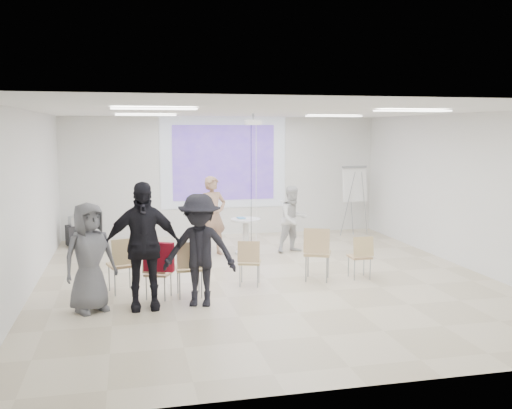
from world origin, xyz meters
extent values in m
cube|color=beige|center=(0.00, 0.00, -0.05)|extent=(8.00, 9.00, 0.10)
cube|color=white|center=(0.00, 0.00, 3.05)|extent=(8.00, 9.00, 0.10)
cube|color=silver|center=(0.00, 4.55, 1.50)|extent=(8.00, 0.10, 3.00)
cube|color=silver|center=(-4.05, 0.00, 1.50)|extent=(0.10, 9.00, 3.00)
cube|color=silver|center=(4.05, 0.00, 1.50)|extent=(0.10, 9.00, 3.00)
cube|color=silver|center=(0.00, 4.49, 1.85)|extent=(3.20, 0.01, 2.30)
cube|color=#5635B5|center=(0.00, 4.47, 1.85)|extent=(2.60, 0.01, 1.90)
cylinder|color=silver|center=(0.07, 2.09, 0.03)|extent=(0.52, 0.52, 0.05)
cylinder|color=silver|center=(0.07, 2.09, 0.38)|extent=(0.14, 0.14, 0.70)
cylinder|color=silver|center=(0.07, 2.09, 0.75)|extent=(0.71, 0.71, 0.04)
cube|color=white|center=(0.12, 2.06, 0.78)|extent=(0.25, 0.21, 0.01)
cube|color=#439CCB|center=(-0.03, 2.14, 0.79)|extent=(0.17, 0.23, 0.02)
imported|color=tan|center=(-0.63, 2.19, 0.96)|extent=(0.83, 0.70, 1.92)
imported|color=silver|center=(1.13, 2.07, 0.81)|extent=(0.92, 0.81, 1.62)
cube|color=white|center=(-0.45, 2.44, 1.27)|extent=(0.07, 0.11, 0.04)
cube|color=white|center=(0.95, 2.32, 1.09)|extent=(0.07, 0.13, 0.04)
cube|color=tan|center=(-2.52, -0.33, 0.46)|extent=(0.54, 0.54, 0.04)
cube|color=tan|center=(-2.47, -0.53, 0.72)|extent=(0.44, 0.21, 0.41)
cylinder|color=#96999E|center=(-2.64, -0.55, 0.23)|extent=(0.03, 0.03, 0.45)
cylinder|color=#95979D|center=(-2.31, -0.45, 0.23)|extent=(0.03, 0.03, 0.45)
cylinder|color=gray|center=(-2.74, -0.21, 0.23)|extent=(0.03, 0.03, 0.45)
cylinder|color=gray|center=(-2.41, -0.11, 0.23)|extent=(0.03, 0.03, 0.45)
cube|color=tan|center=(-1.96, -0.80, 0.40)|extent=(0.49, 0.49, 0.04)
cube|color=tan|center=(-2.03, -0.97, 0.62)|extent=(0.38, 0.22, 0.36)
cylinder|color=gray|center=(-2.16, -0.88, 0.20)|extent=(0.03, 0.03, 0.39)
cylinder|color=gray|center=(-1.88, -1.00, 0.20)|extent=(0.03, 0.03, 0.39)
cylinder|color=#919499|center=(-2.04, -0.60, 0.20)|extent=(0.03, 0.03, 0.39)
cylinder|color=gray|center=(-1.76, -0.72, 0.20)|extent=(0.03, 0.03, 0.39)
cube|color=tan|center=(-1.47, -0.80, 0.46)|extent=(0.43, 0.43, 0.04)
cube|color=tan|center=(-1.47, -1.00, 0.72)|extent=(0.43, 0.09, 0.41)
cylinder|color=gray|center=(-1.64, -0.97, 0.23)|extent=(0.02, 0.02, 0.45)
cylinder|color=gray|center=(-1.29, -0.97, 0.23)|extent=(0.02, 0.02, 0.45)
cylinder|color=gray|center=(-1.64, -0.62, 0.23)|extent=(0.02, 0.02, 0.45)
cylinder|color=gray|center=(-1.29, -0.62, 0.23)|extent=(0.02, 0.02, 0.45)
cube|color=tan|center=(-0.38, -0.37, 0.40)|extent=(0.47, 0.47, 0.04)
cube|color=tan|center=(-0.43, -0.54, 0.63)|extent=(0.38, 0.18, 0.36)
cylinder|color=#969A9E|center=(-0.57, -0.47, 0.20)|extent=(0.02, 0.02, 0.39)
cylinder|color=gray|center=(-0.28, -0.56, 0.20)|extent=(0.02, 0.02, 0.39)
cylinder|color=gray|center=(-0.48, -0.18, 0.20)|extent=(0.02, 0.02, 0.39)
cylinder|color=#95979D|center=(-0.19, -0.27, 0.20)|extent=(0.02, 0.02, 0.39)
cube|color=tan|center=(0.88, -0.30, 0.48)|extent=(0.60, 0.60, 0.04)
cube|color=tan|center=(0.79, -0.50, 0.75)|extent=(0.45, 0.27, 0.43)
cylinder|color=gray|center=(0.63, -0.40, 0.24)|extent=(0.03, 0.03, 0.47)
cylinder|color=gray|center=(0.97, -0.55, 0.24)|extent=(0.03, 0.03, 0.47)
cylinder|color=gray|center=(0.78, -0.06, 0.24)|extent=(0.03, 0.03, 0.47)
cylinder|color=#96989E|center=(1.12, -0.21, 0.24)|extent=(0.03, 0.03, 0.47)
cube|color=tan|center=(1.66, -0.35, 0.40)|extent=(0.38, 0.38, 0.04)
cube|color=tan|center=(1.66, -0.53, 0.62)|extent=(0.37, 0.08, 0.35)
cylinder|color=gray|center=(1.51, -0.50, 0.19)|extent=(0.02, 0.02, 0.39)
cylinder|color=#909398|center=(1.81, -0.51, 0.19)|extent=(0.02, 0.02, 0.39)
cylinder|color=gray|center=(1.51, -0.20, 0.19)|extent=(0.02, 0.02, 0.39)
cylinder|color=gray|center=(1.81, -0.21, 0.19)|extent=(0.02, 0.02, 0.39)
cube|color=#A51426|center=(-1.96, -1.02, 0.72)|extent=(0.48, 0.28, 0.45)
imported|color=black|center=(-1.47, -0.78, 0.49)|extent=(0.34, 0.25, 0.03)
imported|color=black|center=(-2.21, -1.29, 1.10)|extent=(1.28, 0.77, 2.20)
imported|color=black|center=(-1.36, -1.32, 0.98)|extent=(1.41, 1.02, 1.95)
imported|color=slate|center=(-2.98, -1.25, 0.91)|extent=(1.06, 0.94, 1.82)
cylinder|color=gray|center=(2.98, 3.53, 0.83)|extent=(0.32, 0.18, 1.63)
cylinder|color=gray|center=(3.44, 3.55, 0.83)|extent=(0.30, 0.21, 1.63)
cylinder|color=gray|center=(3.20, 3.83, 0.83)|extent=(0.04, 0.37, 1.62)
cube|color=silver|center=(3.20, 3.65, 1.33)|extent=(0.65, 0.22, 0.91)
cube|color=gray|center=(3.20, 3.69, 1.75)|extent=(0.66, 0.09, 0.06)
cube|color=black|center=(-3.56, 3.77, 0.26)|extent=(0.56, 0.51, 0.47)
cube|color=#96999E|center=(-3.56, 3.77, 0.60)|extent=(0.40, 0.37, 0.20)
cylinder|color=black|center=(-3.69, 3.58, 0.03)|extent=(0.07, 0.07, 0.06)
cylinder|color=black|center=(-3.34, 3.70, 0.03)|extent=(0.07, 0.07, 0.06)
cylinder|color=black|center=(-3.78, 3.84, 0.03)|extent=(0.07, 0.07, 0.06)
cylinder|color=black|center=(-3.43, 3.96, 0.03)|extent=(0.07, 0.07, 0.06)
cube|color=white|center=(0.10, 1.50, 2.82)|extent=(0.30, 0.25, 0.10)
cylinder|color=gray|center=(0.10, 1.50, 2.93)|extent=(0.04, 0.04, 0.14)
cylinder|color=black|center=(0.04, 1.42, 1.39)|extent=(0.01, 0.01, 2.77)
cylinder|color=white|center=(0.14, 1.40, 1.39)|extent=(0.01, 0.01, 2.77)
cube|color=white|center=(-2.00, 2.00, 2.97)|extent=(1.20, 0.30, 0.02)
cube|color=white|center=(2.00, 2.00, 2.97)|extent=(1.20, 0.30, 0.02)
cube|color=white|center=(-2.00, -1.50, 2.97)|extent=(1.20, 0.30, 0.02)
cube|color=white|center=(2.00, -1.50, 2.97)|extent=(1.20, 0.30, 0.02)
camera|label=1|loc=(-2.40, -9.78, 2.67)|focal=40.00mm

